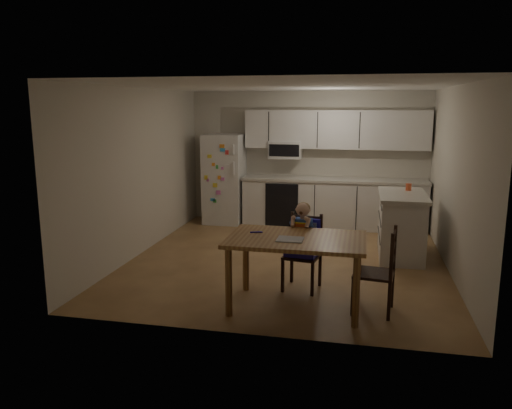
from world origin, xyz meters
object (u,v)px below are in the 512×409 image
object	(u,v)px
refrigerator	(224,179)
chair_side	(383,266)
chair_booster	(303,237)
dining_table	(296,247)
kitchen_island	(401,225)
red_cup	(409,187)

from	to	relation	value
refrigerator	chair_side	xyz separation A→B (m)	(2.85, -3.82, -0.31)
chair_booster	chair_side	size ratio (longest dim) A/B	1.15
dining_table	chair_booster	bearing A→B (deg)	89.32
kitchen_island	chair_booster	distance (m)	2.09
refrigerator	chair_booster	size ratio (longest dim) A/B	1.56
kitchen_island	chair_booster	xyz separation A→B (m)	(-1.28, -1.64, 0.18)
kitchen_island	chair_booster	size ratio (longest dim) A/B	1.19
red_cup	chair_booster	distance (m)	2.41
kitchen_island	chair_side	world-z (taller)	kitchen_island
chair_booster	refrigerator	bearing A→B (deg)	129.65
dining_table	chair_side	distance (m)	0.96
red_cup	kitchen_island	bearing A→B (deg)	-108.72
kitchen_island	red_cup	distance (m)	0.62
kitchen_island	chair_side	xyz separation A→B (m)	(-0.34, -2.22, 0.05)
kitchen_island	dining_table	distance (m)	2.61
dining_table	refrigerator	bearing A→B (deg)	116.24
refrigerator	dining_table	world-z (taller)	refrigerator
refrigerator	dining_table	xyz separation A→B (m)	(1.90, -3.86, -0.15)
chair_side	dining_table	bearing A→B (deg)	-80.05
dining_table	red_cup	bearing A→B (deg)	61.54
refrigerator	chair_side	distance (m)	4.78
refrigerator	kitchen_island	distance (m)	3.59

